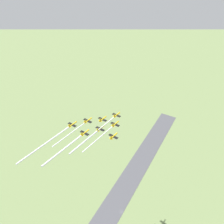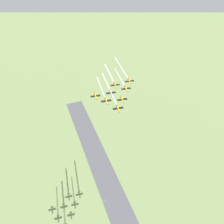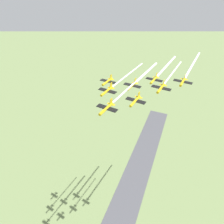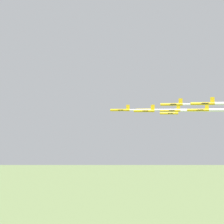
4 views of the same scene
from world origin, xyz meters
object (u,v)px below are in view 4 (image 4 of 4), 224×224
(jet_1, at_px, (145,111))
(jet_6, at_px, (203,104))
(jet_4, at_px, (171,110))
(jet_5, at_px, (170,113))
(jet_0, at_px, (121,110))
(jet_7, at_px, (199,110))
(jet_3, at_px, (172,104))
(jet_2, at_px, (146,110))

(jet_1, xyz_separation_m, jet_6, (9.88, 27.19, 2.56))
(jet_4, xyz_separation_m, jet_5, (-14.42, -2.67, -1.09))
(jet_0, bearing_deg, jet_7, -101.09)
(jet_4, bearing_deg, jet_3, -180.00)
(jet_1, height_order, jet_4, jet_4)
(jet_6, height_order, jet_7, jet_6)
(jet_0, bearing_deg, jet_1, -120.47)
(jet_0, height_order, jet_5, jet_0)
(jet_2, distance_m, jet_3, 25.34)
(jet_3, distance_m, jet_7, 14.65)
(jet_2, xyz_separation_m, jet_7, (9.88, 27.19, -0.70))
(jet_6, bearing_deg, jet_3, 59.53)
(jet_3, distance_m, jet_6, 14.47)
(jet_6, bearing_deg, jet_1, 59.53)
(jet_1, bearing_deg, jet_5, -29.54)
(jet_1, xyz_separation_m, jet_4, (-9.48, 10.92, 0.34))
(jet_5, bearing_deg, jet_6, -161.22)
(jet_3, xyz_separation_m, jet_7, (-9.48, 10.92, -2.32))
(jet_1, height_order, jet_2, jet_2)
(jet_6, bearing_deg, jet_4, 29.54)
(jet_0, xyz_separation_m, jet_2, (-9.48, 10.92, 0.33))
(jet_1, distance_m, jet_2, 14.71)
(jet_2, height_order, jet_6, jet_6)
(jet_0, height_order, jet_6, jet_6)
(jet_4, relative_size, jet_7, 1.00)
(jet_5, relative_size, jet_7, 1.00)
(jet_1, bearing_deg, jet_7, -90.00)
(jet_3, xyz_separation_m, jet_4, (-14.42, -2.67, -2.31))
(jet_0, xyz_separation_m, jet_3, (9.88, 27.19, 1.95))
(jet_2, height_order, jet_7, jet_2)
(jet_5, distance_m, jet_7, 25.31)
(jet_0, bearing_deg, jet_6, -120.47)
(jet_4, relative_size, jet_6, 1.00)
(jet_0, height_order, jet_2, jet_2)
(jet_3, bearing_deg, jet_7, -59.53)
(jet_1, relative_size, jet_3, 1.00)
(jet_0, bearing_deg, jet_3, -120.47)
(jet_0, distance_m, jet_7, 38.12)
(jet_6, bearing_deg, jet_2, 40.36)
(jet_0, xyz_separation_m, jet_4, (-4.55, 24.52, -0.36))
(jet_1, distance_m, jet_6, 29.05)
(jet_0, distance_m, jet_5, 28.97)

